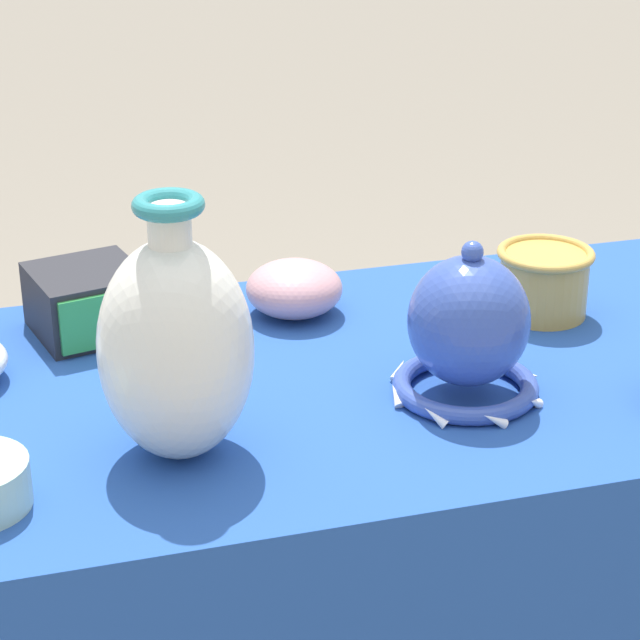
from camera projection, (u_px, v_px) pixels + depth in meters
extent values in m
cylinder|color=#38383D|center=(627.00, 460.00, 2.05)|extent=(0.04, 0.04, 0.66)
cube|color=#38383D|center=(358.00, 385.00, 1.54)|extent=(1.20, 0.61, 0.03)
cube|color=#234C9E|center=(358.00, 372.00, 1.53)|extent=(1.22, 0.63, 0.01)
cube|color=#234C9E|center=(448.00, 627.00, 1.31)|extent=(1.22, 0.01, 0.30)
ellipsoid|color=white|center=(176.00, 350.00, 1.30)|extent=(0.16, 0.16, 0.25)
cylinder|color=white|center=(169.00, 226.00, 1.24)|extent=(0.04, 0.04, 0.04)
torus|color=teal|center=(168.00, 205.00, 1.24)|extent=(0.07, 0.07, 0.02)
torus|color=#3851A8|center=(465.00, 386.00, 1.47)|extent=(0.17, 0.17, 0.02)
ellipsoid|color=#3851A8|center=(469.00, 321.00, 1.44)|extent=(0.14, 0.14, 0.15)
sphere|color=#3851A8|center=(472.00, 252.00, 1.40)|extent=(0.03, 0.03, 0.03)
cone|color=white|center=(533.00, 377.00, 1.49)|extent=(0.01, 0.03, 0.03)
cone|color=white|center=(493.00, 358.00, 1.54)|extent=(0.03, 0.03, 0.03)
cone|color=white|center=(439.00, 355.00, 1.55)|extent=(0.03, 0.01, 0.03)
cone|color=white|center=(399.00, 370.00, 1.51)|extent=(0.03, 0.03, 0.03)
cone|color=white|center=(396.00, 395.00, 1.45)|extent=(0.01, 0.03, 0.03)
cone|color=white|center=(435.00, 417.00, 1.40)|extent=(0.03, 0.03, 0.03)
cone|color=white|center=(494.00, 420.00, 1.39)|extent=(0.03, 0.01, 0.03)
cone|color=white|center=(535.00, 403.00, 1.43)|extent=(0.03, 0.03, 0.03)
cube|color=#232328|center=(87.00, 301.00, 1.62)|extent=(0.16, 0.16, 0.09)
cube|color=green|center=(106.00, 320.00, 1.56)|extent=(0.12, 0.03, 0.07)
cylinder|color=gold|center=(544.00, 284.00, 1.67)|extent=(0.12, 0.12, 0.09)
torus|color=gold|center=(546.00, 253.00, 1.65)|extent=(0.13, 0.13, 0.01)
ellipsoid|color=#D19399|center=(294.00, 288.00, 1.68)|extent=(0.13, 0.13, 0.07)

